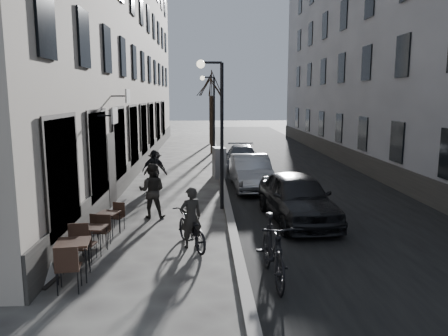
{
  "coord_description": "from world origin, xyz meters",
  "views": [
    {
      "loc": [
        -0.59,
        -8.85,
        3.93
      ],
      "look_at": [
        -0.02,
        3.88,
        1.8
      ],
      "focal_mm": 35.0,
      "sensor_mm": 36.0,
      "label": 1
    }
  ],
  "objects": [
    {
      "name": "car_near",
      "position": [
        2.3,
        4.39,
        0.77
      ],
      "size": [
        2.2,
        4.64,
        1.53
      ],
      "primitive_type": "imported",
      "rotation": [
        0.0,
        0.0,
        0.09
      ],
      "color": "black",
      "rests_on": "ground"
    },
    {
      "name": "bistro_set_c",
      "position": [
        -3.32,
        3.17,
        0.41
      ],
      "size": [
        0.72,
        1.41,
        0.8
      ],
      "rotation": [
        0.0,
        0.0,
        -0.27
      ],
      "color": "black",
      "rests_on": "ground"
    },
    {
      "name": "bistro_set_b",
      "position": [
        -3.36,
        1.79,
        0.42
      ],
      "size": [
        0.63,
        1.41,
        0.81
      ],
      "rotation": [
        0.0,
        0.0,
        -0.13
      ],
      "color": "black",
      "rests_on": "ground"
    },
    {
      "name": "pedestrian_mid",
      "position": [
        -2.73,
        9.81,
        0.79
      ],
      "size": [
        1.06,
        0.66,
        1.58
      ],
      "primitive_type": "imported",
      "rotation": [
        0.0,
        0.0,
        3.06
      ],
      "color": "#272422",
      "rests_on": "ground"
    },
    {
      "name": "cyclist_rider",
      "position": [
        -0.96,
        2.11,
        0.8
      ],
      "size": [
        0.69,
        0.58,
        1.61
      ],
      "primitive_type": "imported",
      "rotation": [
        0.0,
        0.0,
        3.53
      ],
      "color": "black",
      "rests_on": "ground"
    },
    {
      "name": "bistro_set_a",
      "position": [
        -3.43,
        0.23,
        0.51
      ],
      "size": [
        0.77,
        1.73,
        0.99
      ],
      "rotation": [
        0.0,
        0.0,
        0.13
      ],
      "color": "black",
      "rests_on": "ground"
    },
    {
      "name": "sign_board",
      "position": [
        -4.01,
        -0.01,
        0.44
      ],
      "size": [
        0.45,
        0.66,
        1.08
      ],
      "rotation": [
        0.0,
        0.0,
        -0.15
      ],
      "color": "black",
      "rests_on": "ground"
    },
    {
      "name": "tree_far",
      "position": [
        -0.1,
        27.0,
        4.66
      ],
      "size": [
        2.4,
        2.4,
        5.7
      ],
      "color": "black",
      "rests_on": "ground"
    },
    {
      "name": "building_left",
      "position": [
        -6.0,
        16.5,
        8.0
      ],
      "size": [
        4.0,
        35.0,
        16.0
      ],
      "primitive_type": "cube",
      "color": "#B0A493",
      "rests_on": "ground"
    },
    {
      "name": "kerb",
      "position": [
        0.2,
        16.0,
        0.06
      ],
      "size": [
        0.25,
        60.0,
        0.12
      ],
      "primitive_type": "cube",
      "color": "slate",
      "rests_on": "ground"
    },
    {
      "name": "moped",
      "position": [
        0.84,
        -0.08,
        0.7
      ],
      "size": [
        0.75,
        2.34,
        1.39
      ],
      "primitive_type": "imported",
      "rotation": [
        0.0,
        0.0,
        0.04
      ],
      "color": "black",
      "rests_on": "ground"
    },
    {
      "name": "streetlamp_near",
      "position": [
        -0.17,
        6.0,
        3.16
      ],
      "size": [
        0.9,
        0.28,
        5.09
      ],
      "color": "black",
      "rests_on": "ground"
    },
    {
      "name": "road",
      "position": [
        3.85,
        16.0,
        0.0
      ],
      "size": [
        7.3,
        60.0,
        0.0
      ],
      "primitive_type": "cube",
      "color": "black",
      "rests_on": "ground"
    },
    {
      "name": "car_far",
      "position": [
        1.44,
        14.52,
        0.62
      ],
      "size": [
        1.89,
        4.31,
        1.23
      ],
      "primitive_type": "imported",
      "rotation": [
        0.0,
        0.0,
        -0.04
      ],
      "color": "#3D4149",
      "rests_on": "ground"
    },
    {
      "name": "tree_near",
      "position": [
        -0.1,
        21.0,
        4.66
      ],
      "size": [
        2.4,
        2.4,
        5.7
      ],
      "color": "black",
      "rests_on": "ground"
    },
    {
      "name": "streetlamp_far",
      "position": [
        -0.17,
        18.0,
        3.16
      ],
      "size": [
        0.9,
        0.28,
        5.09
      ],
      "color": "black",
      "rests_on": "ground"
    },
    {
      "name": "building_right",
      "position": [
        9.5,
        16.5,
        8.0
      ],
      "size": [
        4.0,
        35.0,
        16.0
      ],
      "primitive_type": "cube",
      "color": "gray",
      "rests_on": "ground"
    },
    {
      "name": "utility_cabinet",
      "position": [
        0.1,
        11.92,
        0.73
      ],
      "size": [
        0.67,
        1.04,
        1.46
      ],
      "primitive_type": "cube",
      "rotation": [
        0.0,
        0.0,
        0.14
      ],
      "color": "slate",
      "rests_on": "ground"
    },
    {
      "name": "pedestrian_near",
      "position": [
        -2.3,
        5.0,
        0.89
      ],
      "size": [
        0.91,
        0.74,
        1.78
      ],
      "primitive_type": "imported",
      "rotation": [
        0.0,
        0.0,
        3.06
      ],
      "color": "black",
      "rests_on": "ground"
    },
    {
      "name": "ground",
      "position": [
        0.0,
        0.0,
        0.0
      ],
      "size": [
        120.0,
        120.0,
        0.0
      ],
      "primitive_type": "plane",
      "color": "#3D3A37",
      "rests_on": "ground"
    },
    {
      "name": "pedestrian_far",
      "position": [
        -2.71,
        9.11,
        0.85
      ],
      "size": [
        1.08,
        0.84,
        1.7
      ],
      "primitive_type": "imported",
      "rotation": [
        0.0,
        0.0,
        0.49
      ],
      "color": "black",
      "rests_on": "ground"
    },
    {
      "name": "bicycle",
      "position": [
        -0.96,
        2.11,
        0.49
      ],
      "size": [
        1.31,
        1.98,
        0.98
      ],
      "primitive_type": "imported",
      "rotation": [
        0.0,
        0.0,
        3.53
      ],
      "color": "black",
      "rests_on": "ground"
    },
    {
      "name": "car_mid",
      "position": [
        1.37,
        9.29,
        0.71
      ],
      "size": [
        1.64,
        4.36,
        1.42
      ],
      "primitive_type": "imported",
      "rotation": [
        0.0,
        0.0,
        0.03
      ],
      "color": "gray",
      "rests_on": "ground"
    }
  ]
}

